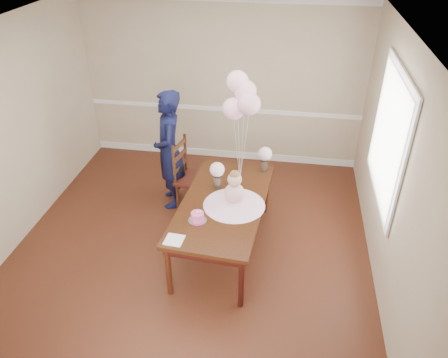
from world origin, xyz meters
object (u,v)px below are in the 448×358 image
dining_chair_seat (194,179)px  woman (169,150)px  dining_table_top (223,203)px  birthday_cake (197,216)px

dining_chair_seat → woman: (-0.36, 0.07, 0.40)m
dining_table_top → woman: (-0.91, 0.90, 0.16)m
woman → dining_chair_seat: bearing=61.7°
birthday_cake → dining_chair_seat: (-0.33, 1.26, -0.32)m
birthday_cake → woman: (-0.68, 1.32, 0.08)m
dining_chair_seat → woman: bearing=-179.6°
dining_table_top → woman: woman is taller
birthday_cake → woman: 1.49m
dining_table_top → woman: bearing=139.4°
dining_table_top → dining_chair_seat: 1.03m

